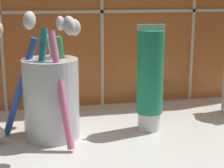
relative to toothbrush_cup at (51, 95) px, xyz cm
name	(u,v)px	position (x,y,z in cm)	size (l,w,h in cm)	color
sink_counter	(114,149)	(7.84, -3.54, -6.88)	(65.38, 34.97, 2.00)	silver
toothbrush_cup	(51,95)	(0.00, 0.00, 0.00)	(12.39, 14.80, 17.14)	silver
toothpaste_tube	(150,79)	(13.75, 0.00, 1.57)	(3.89, 3.71, 15.01)	white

